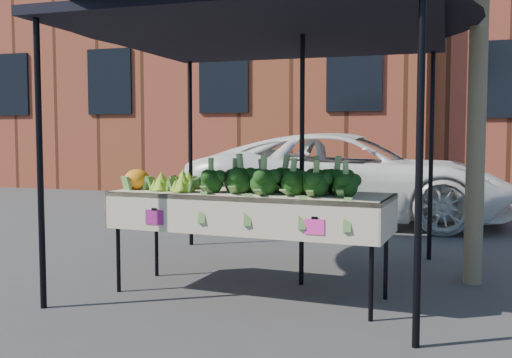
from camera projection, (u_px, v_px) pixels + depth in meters
name	position (u px, v px, depth m)	size (l,w,h in m)	color
ground	(272.00, 294.00, 5.21)	(90.00, 90.00, 0.00)	#343437
table	(249.00, 244.00, 5.12)	(2.45, 0.97, 0.90)	beige
canopy	(268.00, 137.00, 5.61)	(3.16, 3.16, 2.74)	black
broccoli_heap	(281.00, 176.00, 5.02)	(1.40, 0.60, 0.29)	black
romanesco_cluster	(180.00, 177.00, 5.31)	(0.45, 0.59, 0.22)	#9AAE25
cauliflower_pair	(137.00, 178.00, 5.35)	(0.22, 0.22, 0.20)	orange
vehicle	(350.00, 61.00, 9.43)	(2.36, 1.42, 5.12)	white
street_tree	(479.00, 19.00, 5.40)	(2.48, 2.48, 4.89)	#1E4C14
building_left	(225.00, 31.00, 17.79)	(12.00, 8.00, 9.00)	brown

